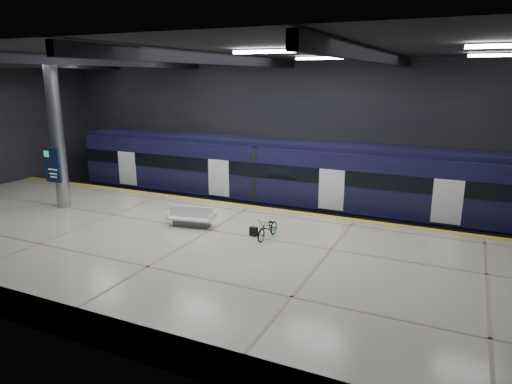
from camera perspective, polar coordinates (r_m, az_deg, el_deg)
The scene contains 10 objects.
ground at distance 19.71m, azimuth -4.16°, elevation -6.93°, with size 30.00×30.00×0.00m, color black.
room_shell at distance 18.44m, azimuth -4.48°, elevation 9.89°, with size 30.10×16.10×8.05m.
platform at distance 17.52m, azimuth -8.19°, elevation -7.88°, with size 30.00×11.00×1.10m, color #B6AF9A.
safety_strip at distance 21.67m, azimuth -0.68°, elevation -1.83°, with size 30.00×0.40×0.01m, color gold.
rails at distance 24.37m, azimuth 2.12°, elevation -2.52°, with size 30.00×1.52×0.16m.
train at distance 23.09m, azimuth 7.49°, elevation 1.50°, with size 29.40×2.84×3.79m.
bench at distance 18.99m, azimuth -8.06°, elevation -3.39°, with size 2.04×1.12×0.85m.
bicycle at distance 17.41m, azimuth 1.49°, elevation -4.52°, with size 0.54×1.54×0.81m, color #99999E.
pannier_bag at distance 17.72m, azimuth -0.30°, elevation -4.97°, with size 0.30×0.18×0.35m, color black.
info_column at distance 22.83m, azimuth -23.66°, elevation 6.41°, with size 0.90×0.78×6.90m.
Camera 1 is at (9.02, -16.02, 7.11)m, focal length 32.00 mm.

